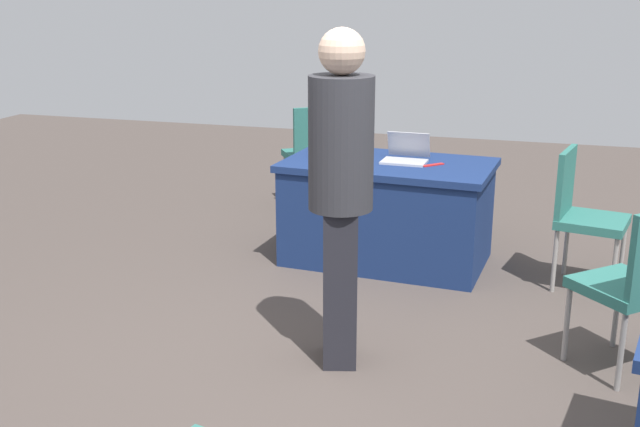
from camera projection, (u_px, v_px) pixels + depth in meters
name	position (u px, v px, depth m)	size (l,w,h in m)	color
ground_plane	(311.00, 396.00, 3.94)	(14.40, 14.40, 0.00)	#4C423D
table_foreground	(387.00, 212.00, 5.78)	(1.56, 0.98, 0.77)	navy
chair_near_front	(636.00, 279.00, 4.03)	(0.62, 0.62, 0.95)	#9E9993
chair_tucked_right	(312.00, 149.00, 7.20)	(0.61, 0.61, 0.95)	#9E9993
chair_aisle	(583.00, 210.00, 5.24)	(0.52, 0.52, 0.95)	#9E9993
person_attendee_standing	(341.00, 183.00, 4.04)	(0.42, 0.42, 1.81)	#26262D
laptop_silver	(406.00, 156.00, 5.67)	(0.33, 0.30, 0.21)	silver
yarn_ball	(320.00, 147.00, 5.85)	(0.13, 0.13, 0.13)	gray
scissors_red	(433.00, 165.00, 5.56)	(0.18, 0.04, 0.01)	red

